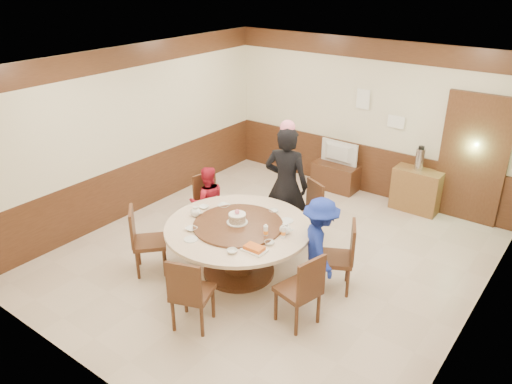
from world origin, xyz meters
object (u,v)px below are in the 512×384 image
Objects in this scene: television at (337,153)px; person_standing at (286,185)px; person_red at (207,202)px; thermos at (420,159)px; side_cabinet at (416,190)px; person_blue at (320,245)px; shrimp_platter at (254,249)px; birthday_cake at (237,218)px; tv_stand at (336,176)px; banquet_table at (238,240)px.

person_standing is at bearing 99.84° from television.
thermos is at bearing 178.96° from person_red.
television is at bearing -178.89° from side_cabinet.
television is 1.55m from thermos.
shrimp_platter is at bearing 101.37° from person_blue.
birthday_cake is 3.40m from tv_stand.
tv_stand is (-0.30, 2.18, -0.67)m from person_standing.
person_standing reaches higher than shrimp_platter.
birthday_cake is at bearing 96.92° from television.
television is at bearing 94.83° from birthday_cake.
birthday_cake is at bearing -110.68° from side_cabinet.
shrimp_platter is 3.85m from side_cabinet.
person_blue is (2.12, -0.20, 0.07)m from person_red.
television is at bearing 95.34° from banquet_table.
person_standing is at bearing 7.95° from person_blue.
tv_stand is (-0.87, 3.74, -0.53)m from shrimp_platter.
person_red is (-1.07, 0.57, 0.04)m from banquet_table.
thermos is (1.53, 0.03, 0.69)m from tv_stand.
birthday_cake is 0.95× the size of shrimp_platter.
side_cabinet is at bearing -135.29° from person_standing.
person_blue reaches higher than television.
banquet_table is at bearing 64.26° from person_blue.
banquet_table is 3.62m from thermos.
banquet_table is 0.72m from shrimp_platter.
person_standing reaches higher than birthday_cake.
person_red is 1.89m from shrimp_platter.
shrimp_platter is at bearing -99.99° from thermos.
tv_stand is (-0.28, 3.33, -0.60)m from birthday_cake.
thermos is at bearing 69.62° from birthday_cake.
person_red is 1.54× the size of television.
person_standing reaches higher than tv_stand.
thermos reaches higher than side_cabinet.
tv_stand is at bearing -20.33° from person_blue.
person_red is 4.03× the size of birthday_cake.
thermos is at bearing 70.21° from banquet_table.
thermos is (0.66, 3.77, 0.16)m from shrimp_platter.
person_standing is at bearing 89.26° from birthday_cake.
person_red is (-1.05, -0.61, -0.34)m from person_standing.
birthday_cake is 0.71m from shrimp_platter.
birthday_cake is (-1.08, -0.34, 0.20)m from person_blue.
person_standing is 1.41× the size of person_blue.
banquet_table is 1.52× the size of person_blue.
person_standing reaches higher than person_blue.
person_standing is 1.26m from person_red.
person_standing is at bearing -82.25° from tv_stand.
television is (-1.37, 2.99, 0.06)m from person_blue.
tv_stand is (-1.37, 2.99, -0.40)m from person_blue.
person_standing is at bearing -119.20° from thermos.
person_blue reaches higher than banquet_table.
banquet_table is 1.12m from person_blue.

